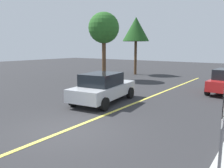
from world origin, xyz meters
The scene contains 6 objects.
ground_plane centered at (0.00, 0.00, 0.00)m, with size 80.00×80.00×0.00m, color #2D2D30.
lane_marking_centre centered at (3.00, 0.00, 0.01)m, with size 28.00×0.16×0.01m, color #E0D14C.
speed_limit_sign centered at (-0.16, -5.04, 1.76)m, with size 0.54×0.06×2.52m.
car_silver_mid_road centered at (4.08, 1.52, 0.80)m, with size 4.56×2.51×1.59m.
tree_left_verge centered at (10.94, 6.83, 4.59)m, with size 2.75×2.75×6.03m.
tree_centre_verge centered at (15.94, 6.41, 4.79)m, with size 2.83×2.83×6.10m.
Camera 1 is at (-5.15, -5.79, 2.94)m, focal length 35.76 mm.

